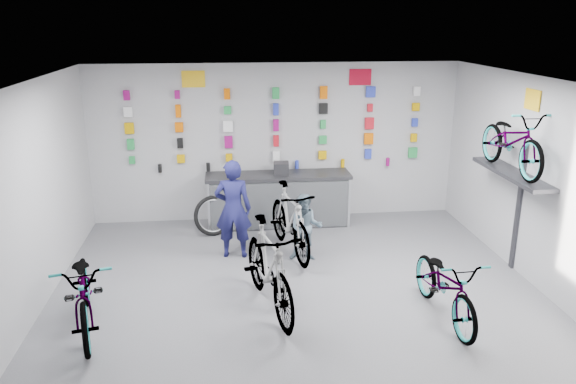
{
  "coord_description": "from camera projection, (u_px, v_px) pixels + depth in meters",
  "views": [
    {
      "loc": [
        -0.95,
        -6.49,
        3.77
      ],
      "look_at": [
        -0.06,
        1.4,
        1.31
      ],
      "focal_mm": 35.0,
      "sensor_mm": 36.0,
      "label": 1
    }
  ],
  "objects": [
    {
      "name": "floor",
      "position": [
        304.0,
        318.0,
        7.38
      ],
      "size": [
        8.0,
        8.0,
        0.0
      ],
      "primitive_type": "plane",
      "color": "#4E4E53",
      "rests_on": "ground"
    },
    {
      "name": "ceiling",
      "position": [
        307.0,
        88.0,
        6.49
      ],
      "size": [
        8.0,
        8.0,
        0.0
      ],
      "primitive_type": "plane",
      "rotation": [
        3.14,
        0.0,
        0.0
      ],
      "color": "white",
      "rests_on": "wall_back"
    },
    {
      "name": "wall_back",
      "position": [
        276.0,
        143.0,
        10.73
      ],
      "size": [
        7.0,
        0.0,
        7.0
      ],
      "primitive_type": "plane",
      "rotation": [
        1.57,
        0.0,
        0.0
      ],
      "color": "#B3B3B6",
      "rests_on": "floor"
    },
    {
      "name": "wall_left",
      "position": [
        10.0,
        222.0,
        6.56
      ],
      "size": [
        0.0,
        8.0,
        8.0
      ],
      "primitive_type": "plane",
      "rotation": [
        1.57,
        0.0,
        1.57
      ],
      "color": "#B3B3B6",
      "rests_on": "floor"
    },
    {
      "name": "wall_right",
      "position": [
        571.0,
        201.0,
        7.31
      ],
      "size": [
        0.0,
        8.0,
        8.0
      ],
      "primitive_type": "plane",
      "rotation": [
        1.57,
        0.0,
        -1.57
      ],
      "color": "#B3B3B6",
      "rests_on": "floor"
    },
    {
      "name": "counter",
      "position": [
        278.0,
        200.0,
        10.6
      ],
      "size": [
        2.7,
        0.66,
        1.0
      ],
      "color": "black",
      "rests_on": "floor"
    },
    {
      "name": "merch_wall",
      "position": [
        280.0,
        128.0,
        10.58
      ],
      "size": [
        5.57,
        0.08,
        1.57
      ],
      "color": "green",
      "rests_on": "wall_back"
    },
    {
      "name": "wall_bracket",
      "position": [
        513.0,
        179.0,
        8.44
      ],
      "size": [
        0.39,
        1.9,
        2.0
      ],
      "color": "#333338",
      "rests_on": "wall_right"
    },
    {
      "name": "sign_left",
      "position": [
        193.0,
        79.0,
        10.19
      ],
      "size": [
        0.42,
        0.02,
        0.3
      ],
      "primitive_type": "cube",
      "color": "yellow",
      "rests_on": "wall_back"
    },
    {
      "name": "sign_right",
      "position": [
        360.0,
        77.0,
        10.52
      ],
      "size": [
        0.42,
        0.02,
        0.3
      ],
      "primitive_type": "cube",
      "color": "#B30C25",
      "rests_on": "wall_back"
    },
    {
      "name": "sign_side",
      "position": [
        532.0,
        100.0,
        8.11
      ],
      "size": [
        0.02,
        0.4,
        0.3
      ],
      "primitive_type": "cube",
      "color": "yellow",
      "rests_on": "wall_right"
    },
    {
      "name": "bike_left",
      "position": [
        85.0,
        291.0,
        7.01
      ],
      "size": [
        1.12,
        2.07,
        1.03
      ],
      "primitive_type": "imported",
      "rotation": [
        0.0,
        0.0,
        0.23
      ],
      "color": "gray",
      "rests_on": "floor"
    },
    {
      "name": "bike_center",
      "position": [
        269.0,
        267.0,
        7.44
      ],
      "size": [
        0.99,
        2.12,
        1.23
      ],
      "primitive_type": "imported",
      "rotation": [
        0.0,
        0.0,
        0.21
      ],
      "color": "gray",
      "rests_on": "floor"
    },
    {
      "name": "bike_right",
      "position": [
        446.0,
        285.0,
        7.27
      ],
      "size": [
        0.72,
        1.83,
        0.95
      ],
      "primitive_type": "imported",
      "rotation": [
        0.0,
        0.0,
        0.05
      ],
      "color": "gray",
      "rests_on": "floor"
    },
    {
      "name": "bike_service",
      "position": [
        290.0,
        220.0,
        9.27
      ],
      "size": [
        0.93,
        2.01,
        1.17
      ],
      "primitive_type": "imported",
      "rotation": [
        0.0,
        0.0,
        0.21
      ],
      "color": "gray",
      "rests_on": "floor"
    },
    {
      "name": "bike_wall",
      "position": [
        512.0,
        141.0,
        8.26
      ],
      "size": [
        0.63,
        1.8,
        0.95
      ],
      "primitive_type": "imported",
      "color": "gray",
      "rests_on": "wall_bracket"
    },
    {
      "name": "clerk",
      "position": [
        233.0,
        209.0,
        9.09
      ],
      "size": [
        0.64,
        0.45,
        1.64
      ],
      "primitive_type": "imported",
      "rotation": [
        0.0,
        0.0,
        3.03
      ],
      "color": "#161648",
      "rests_on": "floor"
    },
    {
      "name": "customer",
      "position": [
        306.0,
        227.0,
        9.03
      ],
      "size": [
        0.59,
        0.49,
        1.11
      ],
      "primitive_type": "imported",
      "rotation": [
        0.0,
        0.0,
        -0.14
      ],
      "color": "slate",
      "rests_on": "floor"
    },
    {
      "name": "spare_wheel",
      "position": [
        213.0,
        216.0,
        10.15
      ],
      "size": [
        0.77,
        0.5,
        0.73
      ],
      "rotation": [
        0.0,
        0.0,
        0.38
      ],
      "color": "black",
      "rests_on": "floor"
    },
    {
      "name": "register",
      "position": [
        281.0,
        168.0,
        10.43
      ],
      "size": [
        0.31,
        0.32,
        0.22
      ],
      "primitive_type": "cube",
      "rotation": [
        0.0,
        0.0,
        -0.09
      ],
      "color": "black",
      "rests_on": "counter"
    }
  ]
}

